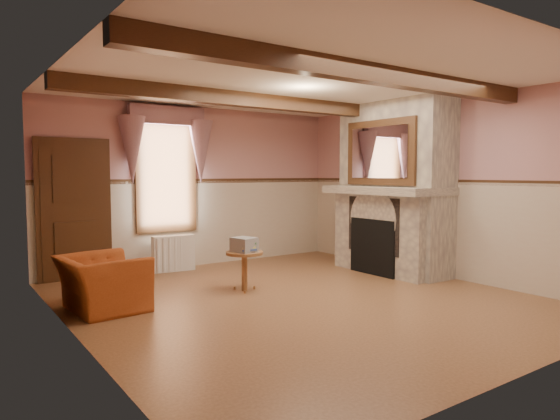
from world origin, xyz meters
TOP-DOWN VIEW (x-y plane):
  - floor at (0.00, 0.00)m, footprint 5.50×6.00m
  - ceiling at (0.00, 0.00)m, footprint 5.50×6.00m
  - wall_back at (0.00, 3.00)m, footprint 5.50×0.02m
  - wall_front at (0.00, -3.00)m, footprint 5.50×0.02m
  - wall_left at (-2.75, 0.00)m, footprint 0.02×6.00m
  - wall_right at (2.75, 0.00)m, footprint 0.02×6.00m
  - wainscot at (0.00, 0.00)m, footprint 5.50×6.00m
  - chair_rail at (0.00, 0.00)m, footprint 5.50×6.00m
  - firebox at (2.00, 0.60)m, footprint 0.20×0.95m
  - armchair at (-2.25, 0.93)m, footprint 0.97×1.08m
  - side_table at (-0.34, 0.82)m, footprint 0.61×0.61m
  - book_stack at (-0.36, 0.80)m, footprint 0.32×0.37m
  - radiator at (-0.60, 2.70)m, footprint 0.71×0.23m
  - bowl at (2.24, 0.76)m, footprint 0.37×0.37m
  - mantel_clock at (2.24, 1.40)m, footprint 0.14×0.24m
  - oil_lamp at (2.24, 1.20)m, footprint 0.11×0.11m
  - candle_red at (2.24, 0.01)m, footprint 0.06×0.06m
  - jar_yellow at (2.24, -0.01)m, footprint 0.06×0.06m
  - fireplace at (2.42, 0.60)m, footprint 0.85×2.00m
  - mantel at (2.24, 0.60)m, footprint 1.05×2.05m
  - overmantel_mirror at (2.06, 0.60)m, footprint 0.06×1.44m
  - door at (-2.10, 2.94)m, footprint 1.10×0.10m
  - window at (-0.60, 2.97)m, footprint 1.06×0.08m
  - window_drapes at (-0.60, 2.88)m, footprint 1.30×0.14m
  - ceiling_beam_front at (0.00, -1.20)m, footprint 5.50×0.18m
  - ceiling_beam_back at (0.00, 1.20)m, footprint 5.50×0.18m

SIDE VIEW (x-z plane):
  - floor at x=0.00m, z-range -0.01..0.01m
  - side_table at x=-0.34m, z-range 0.00..0.55m
  - radiator at x=-0.60m, z-range 0.00..0.60m
  - armchair at x=-2.25m, z-range 0.00..0.66m
  - firebox at x=2.00m, z-range 0.00..0.90m
  - book_stack at x=-0.36m, z-range 0.55..0.75m
  - wainscot at x=0.00m, z-range 0.00..1.50m
  - door at x=-2.10m, z-range 0.00..2.10m
  - mantel at x=2.24m, z-range 1.30..1.42m
  - wall_back at x=0.00m, z-range 0.00..2.80m
  - wall_front at x=0.00m, z-range 0.00..2.80m
  - wall_left at x=-2.75m, z-range 0.00..2.80m
  - wall_right at x=2.75m, z-range 0.00..2.80m
  - fireplace at x=2.42m, z-range 0.00..2.80m
  - bowl at x=2.24m, z-range 1.42..1.51m
  - jar_yellow at x=2.24m, z-range 1.42..1.54m
  - chair_rail at x=0.00m, z-range 1.46..1.54m
  - candle_red at x=2.24m, z-range 1.42..1.58m
  - mantel_clock at x=2.24m, z-range 1.42..1.62m
  - oil_lamp at x=2.24m, z-range 1.42..1.70m
  - window at x=-0.60m, z-range 0.64..2.66m
  - overmantel_mirror at x=2.06m, z-range 1.45..2.49m
  - window_drapes at x=-0.60m, z-range 1.55..2.95m
  - ceiling_beam_front at x=0.00m, z-range 2.60..2.80m
  - ceiling_beam_back at x=0.00m, z-range 2.60..2.80m
  - ceiling at x=0.00m, z-range 2.79..2.80m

